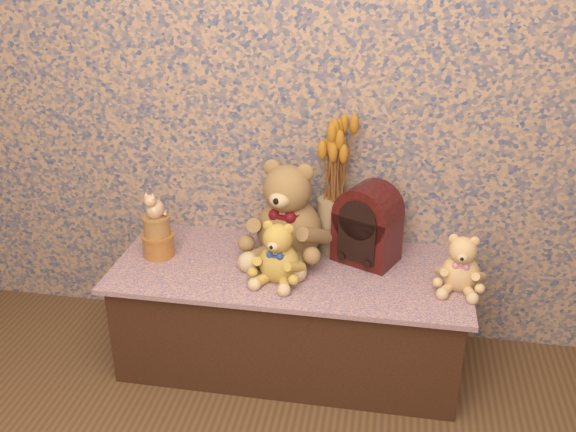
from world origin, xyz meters
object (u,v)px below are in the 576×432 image
teddy_small (462,260)px  cat_figurine (155,203)px  ceramic_vase (333,224)px  biscuit_tin_lower (159,245)px  teddy_large (289,206)px  teddy_medium (279,249)px  cathedral_radio (368,223)px

teddy_small → cat_figurine: cat_figurine is taller
ceramic_vase → biscuit_tin_lower: (-0.68, -0.18, -0.06)m
teddy_large → teddy_medium: bearing=-79.2°
teddy_large → cat_figurine: size_ratio=3.71×
teddy_medium → ceramic_vase: bearing=69.0°
teddy_large → biscuit_tin_lower: 0.55m
teddy_small → teddy_large: bearing=174.6°
teddy_medium → cathedral_radio: (0.31, 0.20, 0.03)m
teddy_large → biscuit_tin_lower: teddy_large is taller
teddy_medium → teddy_small: (0.66, 0.05, -0.01)m
teddy_large → cat_figurine: teddy_large is taller
teddy_small → biscuit_tin_lower: 1.17m
teddy_small → cat_figurine: size_ratio=2.00×
teddy_large → teddy_small: bearing=-0.1°
teddy_small → ceramic_vase: (-0.49, 0.23, -0.01)m
teddy_small → teddy_medium: bearing=-168.8°
biscuit_tin_lower → cathedral_radio: bearing=7.5°
cat_figurine → teddy_medium: bearing=0.8°
teddy_large → ceramic_vase: teddy_large is taller
teddy_large → teddy_small: 0.68m
cathedral_radio → ceramic_vase: 0.17m
cat_figurine → biscuit_tin_lower: bearing=0.0°
cat_figurine → ceramic_vase: bearing=26.6°
teddy_large → cathedral_radio: size_ratio=1.34×
teddy_medium → teddy_small: 0.66m
teddy_small → cathedral_radio: cathedral_radio is taller
teddy_large → cat_figurine: (-0.51, -0.10, 0.01)m
ceramic_vase → teddy_large: bearing=-152.3°
teddy_medium → ceramic_vase: 0.33m
teddy_medium → teddy_small: size_ratio=1.10×
biscuit_tin_lower → teddy_small: bearing=-2.3°
cathedral_radio → cat_figurine: (-0.82, -0.11, 0.07)m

